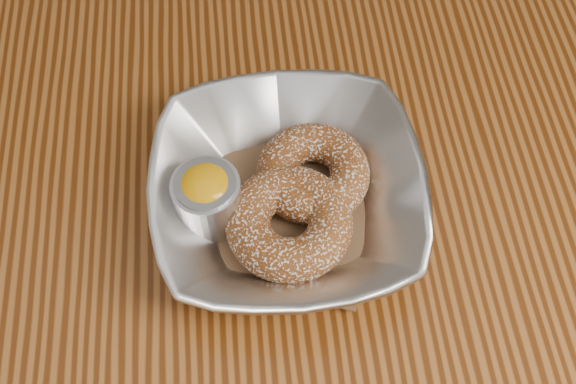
{
  "coord_description": "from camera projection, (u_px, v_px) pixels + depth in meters",
  "views": [
    {
      "loc": [
        -0.05,
        -0.24,
        1.23
      ],
      "look_at": [
        -0.02,
        0.02,
        0.78
      ],
      "focal_mm": 42.0,
      "sensor_mm": 36.0,
      "label": 1
    }
  ],
  "objects": [
    {
      "name": "donut_front",
      "position": [
        289.0,
        223.0,
        0.51
      ],
      "size": [
        0.13,
        0.13,
        0.03
      ],
      "primitive_type": "torus",
      "rotation": [
        0.0,
        0.0,
        0.58
      ],
      "color": "brown",
      "rests_on": "parchment"
    },
    {
      "name": "ramekin",
      "position": [
        208.0,
        198.0,
        0.51
      ],
      "size": [
        0.05,
        0.05,
        0.06
      ],
      "color": "silver",
      "rests_on": "table"
    },
    {
      "name": "table",
      "position": [
        316.0,
        283.0,
        0.62
      ],
      "size": [
        1.2,
        0.8,
        0.75
      ],
      "color": "brown",
      "rests_on": "ground_plane"
    },
    {
      "name": "serving_bowl",
      "position": [
        288.0,
        195.0,
        0.52
      ],
      "size": [
        0.21,
        0.21,
        0.05
      ],
      "primitive_type": "imported",
      "color": "silver",
      "rests_on": "table"
    },
    {
      "name": "donut_back",
      "position": [
        313.0,
        173.0,
        0.53
      ],
      "size": [
        0.11,
        0.11,
        0.03
      ],
      "primitive_type": "torus",
      "rotation": [
        0.0,
        0.0,
        0.23
      ],
      "color": "brown",
      "rests_on": "parchment"
    },
    {
      "name": "parchment",
      "position": [
        288.0,
        205.0,
        0.54
      ],
      "size": [
        0.19,
        0.19,
        0.0
      ],
      "primitive_type": "cube",
      "rotation": [
        0.0,
        0.0,
        1.19
      ],
      "color": "brown",
      "rests_on": "table"
    }
  ]
}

